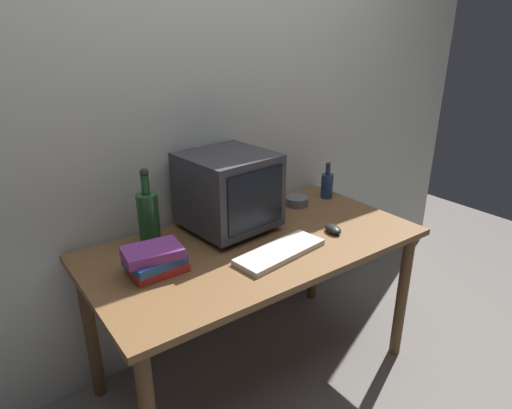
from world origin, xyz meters
TOP-DOWN VIEW (x-y plane):
  - ground_plane at (0.00, 0.00)m, footprint 6.00×6.00m
  - back_wall at (0.00, 0.45)m, footprint 4.00×0.08m
  - desk at (0.00, 0.00)m, footprint 1.50×0.78m
  - crt_monitor at (-0.02, 0.19)m, footprint 0.41×0.42m
  - keyboard at (0.01, -0.16)m, footprint 0.44×0.20m
  - computer_mouse at (0.35, -0.14)m, footprint 0.08×0.11m
  - bottle_tall at (-0.40, 0.24)m, footprint 0.09×0.09m
  - bottle_short at (0.65, 0.21)m, footprint 0.07×0.07m
  - book_stack at (-0.48, 0.02)m, footprint 0.24×0.18m
  - cd_spindle at (0.44, 0.22)m, footprint 0.12×0.12m

SIDE VIEW (x-z plane):
  - ground_plane at x=0.00m, z-range 0.00..0.00m
  - desk at x=0.00m, z-range 0.28..1.02m
  - keyboard at x=0.01m, z-range 0.74..0.77m
  - computer_mouse at x=0.35m, z-range 0.74..0.78m
  - cd_spindle at x=0.44m, z-range 0.74..0.79m
  - book_stack at x=-0.48m, z-range 0.74..0.85m
  - bottle_short at x=0.65m, z-range 0.72..0.92m
  - bottle_tall at x=-0.40m, z-range 0.70..1.06m
  - crt_monitor at x=-0.02m, z-range 0.75..1.12m
  - back_wall at x=0.00m, z-range 0.00..2.50m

